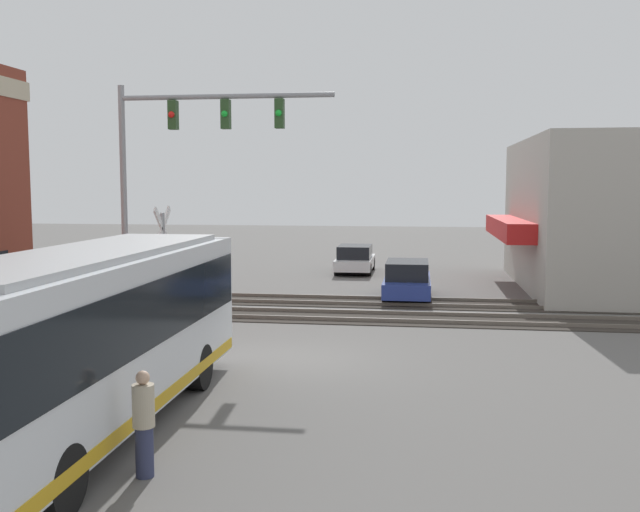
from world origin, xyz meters
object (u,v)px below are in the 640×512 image
at_px(parked_car_white, 355,260).
at_px(pedestrian_near_bus, 144,423).
at_px(city_bus, 89,333).
at_px(pedestrian_at_crossing, 169,297).
at_px(parked_car_blue, 407,281).
at_px(crossing_signal, 163,254).

relative_size(parked_car_white, pedestrian_near_bus, 2.57).
bearing_deg(city_bus, pedestrian_at_crossing, 12.38).
bearing_deg(pedestrian_near_bus, parked_car_blue, -11.51).
bearing_deg(crossing_signal, city_bus, -167.05).
relative_size(crossing_signal, pedestrian_near_bus, 2.29).
bearing_deg(crossing_signal, pedestrian_near_bus, -161.05).
xyz_separation_m(parked_car_white, pedestrian_at_crossing, (-13.97, 4.85, 0.18)).
xyz_separation_m(city_bus, pedestrian_near_bus, (-1.82, -1.73, -0.98)).
xyz_separation_m(city_bus, parked_car_white, (24.21, -2.60, -1.16)).
xyz_separation_m(crossing_signal, parked_car_blue, (6.41, -7.65, -1.60)).
height_order(pedestrian_near_bus, pedestrian_at_crossing, pedestrian_near_bus).
distance_m(parked_car_blue, pedestrian_at_crossing, 9.69).
relative_size(parked_car_blue, pedestrian_near_bus, 2.79).
height_order(city_bus, parked_car_white, city_bus).
bearing_deg(parked_car_blue, city_bus, 161.55).
bearing_deg(parked_car_blue, crossing_signal, 129.94).
bearing_deg(pedestrian_near_bus, city_bus, 43.56).
relative_size(parked_car_blue, parked_car_white, 1.08).
relative_size(parked_car_blue, pedestrian_at_crossing, 2.81).
height_order(crossing_signal, parked_car_white, crossing_signal).
relative_size(city_bus, crossing_signal, 2.65).
bearing_deg(pedestrian_at_crossing, parked_car_blue, -52.09).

